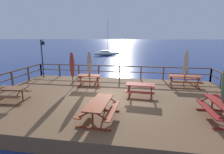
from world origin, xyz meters
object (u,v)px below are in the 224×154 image
at_px(lamp_post_hooked, 42,53).
at_px(patio_umbrella_tall_front, 72,65).
at_px(sailboat_distant, 106,53).
at_px(picnic_table_front_left, 185,79).
at_px(picnic_table_back_left, 10,91).
at_px(picnic_table_back_right, 140,88).
at_px(picnic_table_mid_left, 99,106).
at_px(picnic_table_front_right, 222,107).
at_px(picnic_table_mid_centre, 89,78).
at_px(patio_umbrella_short_mid, 186,63).
at_px(patio_umbrella_tall_back_right, 89,64).

bearing_deg(lamp_post_hooked, patio_umbrella_tall_front, -34.82).
relative_size(lamp_post_hooked, sailboat_distant, 0.41).
bearing_deg(picnic_table_front_left, picnic_table_back_left, -155.38).
bearing_deg(picnic_table_back_right, picnic_table_mid_left, -118.20).
height_order(picnic_table_front_right, picnic_table_back_right, same).
distance_m(picnic_table_mid_centre, picnic_table_back_right, 4.07).
height_order(patio_umbrella_short_mid, sailboat_distant, sailboat_distant).
distance_m(picnic_table_mid_centre, sailboat_distant, 27.15).
height_order(picnic_table_back_left, picnic_table_back_right, same).
bearing_deg(lamp_post_hooked, picnic_table_mid_centre, -22.04).
bearing_deg(picnic_table_front_left, picnic_table_mid_centre, -172.87).
bearing_deg(picnic_table_mid_centre, patio_umbrella_short_mid, 6.83).
height_order(lamp_post_hooked, sailboat_distant, sailboat_distant).
height_order(patio_umbrella_tall_back_right, lamp_post_hooked, lamp_post_hooked).
distance_m(picnic_table_front_right, patio_umbrella_tall_back_right, 8.27).
distance_m(picnic_table_back_left, picnic_table_back_right, 7.19).
xyz_separation_m(picnic_table_front_left, sailboat_distant, (-10.66, 26.02, -0.70)).
xyz_separation_m(picnic_table_front_right, patio_umbrella_tall_back_right, (-7.00, 4.29, 0.98)).
distance_m(patio_umbrella_tall_back_right, lamp_post_hooked, 4.95).
xyz_separation_m(picnic_table_front_left, picnic_table_back_left, (-10.00, -4.58, -0.01)).
height_order(patio_umbrella_tall_front, sailboat_distant, sailboat_distant).
distance_m(picnic_table_back_left, picnic_table_mid_centre, 5.01).
bearing_deg(patio_umbrella_tall_front, picnic_table_back_left, -127.01).
relative_size(picnic_table_front_left, patio_umbrella_tall_back_right, 0.90).
xyz_separation_m(picnic_table_front_left, lamp_post_hooked, (-11.22, 1.01, 1.55)).
relative_size(picnic_table_mid_left, patio_umbrella_tall_front, 0.92).
bearing_deg(picnic_table_back_right, sailboat_distant, 104.83).
distance_m(picnic_table_front_left, picnic_table_back_right, 4.08).
bearing_deg(sailboat_distant, patio_umbrella_tall_front, -83.77).
bearing_deg(picnic_table_mid_centre, sailboat_distant, 98.44).
bearing_deg(picnic_table_mid_left, picnic_table_back_left, 166.36).
xyz_separation_m(picnic_table_mid_centre, sailboat_distant, (-3.98, 26.85, -0.68)).
distance_m(patio_umbrella_tall_front, lamp_post_hooked, 4.38).
bearing_deg(picnic_table_mid_left, picnic_table_mid_centre, 111.01).
height_order(picnic_table_mid_left, lamp_post_hooked, lamp_post_hooked).
distance_m(picnic_table_back_left, patio_umbrella_tall_front, 4.02).
bearing_deg(picnic_table_back_right, patio_umbrella_tall_front, 165.03).
distance_m(picnic_table_front_left, lamp_post_hooked, 11.38).
distance_m(picnic_table_mid_centre, patio_umbrella_short_mid, 6.79).
xyz_separation_m(patio_umbrella_tall_back_right, lamp_post_hooked, (-4.58, 1.80, 0.57)).
xyz_separation_m(picnic_table_front_right, lamp_post_hooked, (-11.58, 6.09, 1.55)).
bearing_deg(picnic_table_front_right, picnic_table_back_right, 145.14).
relative_size(picnic_table_back_right, patio_umbrella_tall_front, 0.71).
bearing_deg(picnic_table_back_left, patio_umbrella_tall_back_right, 48.48).
distance_m(patio_umbrella_short_mid, lamp_post_hooked, 11.25).
relative_size(picnic_table_mid_left, lamp_post_hooked, 0.70).
xyz_separation_m(patio_umbrella_short_mid, lamp_post_hooked, (-11.19, 1.05, 0.44)).
xyz_separation_m(picnic_table_back_right, lamp_post_hooked, (-8.17, 3.71, 1.56)).
height_order(picnic_table_front_left, patio_umbrella_tall_back_right, patio_umbrella_tall_back_right).
height_order(picnic_table_mid_left, patio_umbrella_short_mid, patio_umbrella_short_mid).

